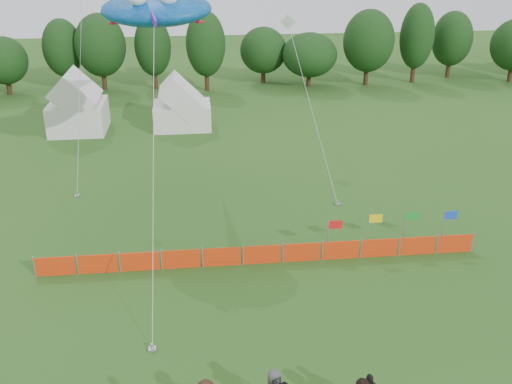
{
  "coord_description": "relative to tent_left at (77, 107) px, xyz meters",
  "views": [
    {
      "loc": [
        -2.38,
        -15.53,
        15.01
      ],
      "look_at": [
        0.0,
        6.0,
        5.2
      ],
      "focal_mm": 40.0,
      "sensor_mm": 36.0,
      "label": 1
    }
  ],
  "objects": [
    {
      "name": "small_kite_dark",
      "position": [
        2.75,
        -11.08,
        5.62
      ],
      "size": [
        1.89,
        4.49,
        14.12
      ],
      "color": "black",
      "rests_on": "ground"
    },
    {
      "name": "stingray_kite",
      "position": [
        7.83,
        -14.57,
        9.35
      ],
      "size": [
        7.64,
        22.06,
        12.52
      ],
      "color": "blue",
      "rests_on": "ground"
    },
    {
      "name": "tent_right",
      "position": [
        8.56,
        0.04,
        -0.31
      ],
      "size": [
        4.81,
        3.85,
        3.39
      ],
      "color": "silver",
      "rests_on": "ground"
    },
    {
      "name": "treeline",
      "position": [
        13.61,
        13.5,
        2.16
      ],
      "size": [
        104.57,
        8.78,
        8.36
      ],
      "color": "#382314",
      "rests_on": "ground"
    },
    {
      "name": "tent_left",
      "position": [
        0.0,
        0.0,
        0.0
      ],
      "size": [
        4.55,
        4.55,
        4.01
      ],
      "color": "silver",
      "rests_on": "ground"
    },
    {
      "name": "flag_row",
      "position": [
        19.19,
        -22.27,
        -0.56
      ],
      "size": [
        6.73,
        0.33,
        2.29
      ],
      "color": "gray",
      "rests_on": "ground"
    },
    {
      "name": "small_kite_white",
      "position": [
        16.95,
        -9.32,
        4.29
      ],
      "size": [
        2.28,
        10.88,
        9.95
      ],
      "color": "silver",
      "rests_on": "ground"
    },
    {
      "name": "barrier_fence",
      "position": [
        12.61,
        -22.64,
        -1.52
      ],
      "size": [
        21.9,
        0.06,
        1.0
      ],
      "color": "red",
      "rests_on": "ground"
    }
  ]
}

